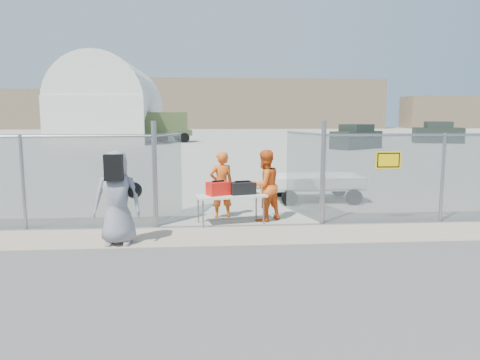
{
  "coord_description": "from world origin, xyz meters",
  "views": [
    {
      "loc": [
        -0.86,
        -8.96,
        2.65
      ],
      "look_at": [
        0.0,
        2.0,
        1.1
      ],
      "focal_mm": 35.0,
      "sensor_mm": 36.0,
      "label": 1
    }
  ],
  "objects": [
    {
      "name": "ground",
      "position": [
        0.0,
        0.0,
        0.0
      ],
      "size": [
        160.0,
        160.0,
        0.0
      ],
      "primitive_type": "plane",
      "color": "#4B4B4B"
    },
    {
      "name": "tarmac_inside",
      "position": [
        0.0,
        42.0,
        0.01
      ],
      "size": [
        160.0,
        80.0,
        0.01
      ],
      "primitive_type": "cube",
      "color": "#A4A694",
      "rests_on": "ground"
    },
    {
      "name": "dirt_strip",
      "position": [
        0.0,
        1.0,
        0.01
      ],
      "size": [
        44.0,
        1.6,
        0.01
      ],
      "primitive_type": "cube",
      "color": "tan",
      "rests_on": "ground"
    },
    {
      "name": "distant_hills",
      "position": [
        5.0,
        78.0,
        4.5
      ],
      "size": [
        140.0,
        6.0,
        9.0
      ],
      "primitive_type": null,
      "color": "#7F684F",
      "rests_on": "ground"
    },
    {
      "name": "chain_link_fence",
      "position": [
        0.0,
        2.0,
        1.1
      ],
      "size": [
        40.0,
        0.2,
        2.2
      ],
      "primitive_type": null,
      "color": "gray",
      "rests_on": "ground"
    },
    {
      "name": "quonset_hangar",
      "position": [
        -10.0,
        40.0,
        4.0
      ],
      "size": [
        9.0,
        18.0,
        8.0
      ],
      "primitive_type": null,
      "color": "silver",
      "rests_on": "ground"
    },
    {
      "name": "folding_table",
      "position": [
        -0.21,
        2.19,
        0.36
      ],
      "size": [
        1.79,
        1.03,
        0.71
      ],
      "primitive_type": null,
      "rotation": [
        0.0,
        0.0,
        0.21
      ],
      "color": "white",
      "rests_on": "ground"
    },
    {
      "name": "orange_bag",
      "position": [
        -0.52,
        2.17,
        0.87
      ],
      "size": [
        0.61,
        0.53,
        0.32
      ],
      "primitive_type": "cube",
      "rotation": [
        0.0,
        0.0,
        0.46
      ],
      "color": "red",
      "rests_on": "folding_table"
    },
    {
      "name": "black_duffel",
      "position": [
        0.08,
        2.27,
        0.86
      ],
      "size": [
        0.68,
        0.5,
        0.29
      ],
      "primitive_type": "cube",
      "rotation": [
        0.0,
        0.0,
        0.27
      ],
      "color": "black",
      "rests_on": "folding_table"
    },
    {
      "name": "security_worker_left",
      "position": [
        -0.41,
        2.87,
        0.86
      ],
      "size": [
        0.71,
        0.55,
        1.72
      ],
      "primitive_type": "imported",
      "rotation": [
        0.0,
        0.0,
        3.38
      ],
      "color": "orange",
      "rests_on": "ground"
    },
    {
      "name": "security_worker_right",
      "position": [
        0.65,
        2.45,
        0.89
      ],
      "size": [
        1.09,
        1.03,
        1.78
      ],
      "primitive_type": "imported",
      "rotation": [
        0.0,
        0.0,
        3.69
      ],
      "color": "orange",
      "rests_on": "ground"
    },
    {
      "name": "visitor",
      "position": [
        -2.62,
        0.54,
        0.97
      ],
      "size": [
        0.96,
        0.63,
        1.94
      ],
      "primitive_type": "imported",
      "rotation": [
        0.0,
        0.0,
        -0.01
      ],
      "color": "gray",
      "rests_on": "ground"
    },
    {
      "name": "utility_trailer",
      "position": [
        2.57,
        4.99,
        0.43
      ],
      "size": [
        3.51,
        1.81,
        0.85
      ],
      "primitive_type": null,
      "rotation": [
        0.0,
        0.0,
        0.0
      ],
      "color": "white",
      "rests_on": "ground"
    },
    {
      "name": "military_truck",
      "position": [
        -5.05,
        35.61,
        1.42
      ],
      "size": [
        6.31,
        3.73,
        2.83
      ],
      "primitive_type": null,
      "rotation": [
        0.0,
        0.0,
        0.28
      ],
      "color": "#4C5D30",
      "rests_on": "ground"
    },
    {
      "name": "parked_vehicle_near",
      "position": [
        10.84,
        26.2,
        0.92
      ],
      "size": [
        4.42,
        3.8,
        1.85
      ],
      "primitive_type": null,
      "rotation": [
        0.0,
        0.0,
        0.59
      ],
      "color": "#212922",
      "rests_on": "ground"
    },
    {
      "name": "parked_vehicle_mid",
      "position": [
        20.77,
        32.85,
        0.97
      ],
      "size": [
        4.63,
        3.0,
        1.93
      ],
      "primitive_type": null,
      "rotation": [
        0.0,
        0.0,
        -0.27
      ],
      "color": "#212922",
      "rests_on": "ground"
    }
  ]
}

